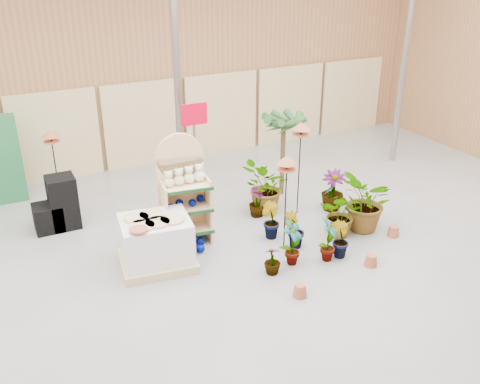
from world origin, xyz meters
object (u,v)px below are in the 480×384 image
Objects in this scene: display_shelf at (183,194)px; potted_plant_2 at (342,214)px; pallet_stack at (156,243)px; bird_table_front at (287,163)px.

display_shelf is 2.85m from potted_plant_2.
display_shelf is 1.05m from pallet_stack.
bird_table_front is (2.12, -0.47, 1.18)m from pallet_stack.
display_shelf reaches higher than pallet_stack.
display_shelf reaches higher than bird_table_front.
pallet_stack is at bearing -131.86° from display_shelf.
pallet_stack reaches higher than potted_plant_2.
pallet_stack is 3.34m from potted_plant_2.
bird_table_front reaches higher than potted_plant_2.
display_shelf is 1.14× the size of bird_table_front.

